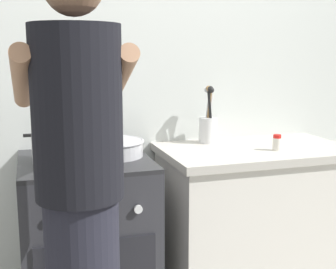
{
  "coord_description": "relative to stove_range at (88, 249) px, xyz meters",
  "views": [
    {
      "loc": [
        -0.59,
        -1.92,
        1.38
      ],
      "look_at": [
        0.05,
        0.12,
        1.0
      ],
      "focal_mm": 47.92,
      "sensor_mm": 36.0,
      "label": 1
    }
  ],
  "objects": [
    {
      "name": "person",
      "position": [
        -0.08,
        -0.56,
        0.41
      ],
      "size": [
        0.41,
        0.5,
        1.7
      ],
      "color": "black",
      "rests_on": "ground"
    },
    {
      "name": "pot",
      "position": [
        -0.14,
        -0.02,
        0.52
      ],
      "size": [
        0.26,
        0.19,
        0.13
      ],
      "color": "#B2B2B7",
      "rests_on": "stove_range"
    },
    {
      "name": "utensil_crock",
      "position": [
        0.7,
        0.19,
        0.55
      ],
      "size": [
        0.1,
        0.1,
        0.32
      ],
      "color": "silver",
      "rests_on": "countertop"
    },
    {
      "name": "mixing_bowl",
      "position": [
        0.14,
        0.02,
        0.49
      ],
      "size": [
        0.3,
        0.3,
        0.08
      ],
      "color": "#B7B7BC",
      "rests_on": "stove_range"
    },
    {
      "name": "stove_range",
      "position": [
        0.0,
        0.0,
        0.0
      ],
      "size": [
        0.6,
        0.62,
        0.9
      ],
      "color": "#2D2D33",
      "rests_on": "ground"
    },
    {
      "name": "countertop",
      "position": [
        0.9,
        0.0,
        0.0
      ],
      "size": [
        1.0,
        0.6,
        0.9
      ],
      "color": "silver",
      "rests_on": "ground"
    },
    {
      "name": "spice_bottle",
      "position": [
        0.96,
        -0.1,
        0.49
      ],
      "size": [
        0.04,
        0.04,
        0.08
      ],
      "color": "silver",
      "rests_on": "countertop"
    },
    {
      "name": "back_wall",
      "position": [
        0.55,
        0.35,
        0.8
      ],
      "size": [
        3.2,
        0.1,
        2.5
      ],
      "color": "silver",
      "rests_on": "ground"
    }
  ]
}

